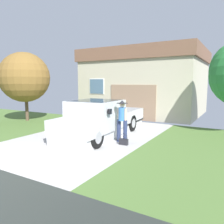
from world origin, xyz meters
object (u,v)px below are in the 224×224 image
object	(u,v)px
handbag	(124,141)
house_with_garage	(146,83)
wheeled_trash_bin	(81,110)
pickup_truck	(98,120)
front_yard_tree	(23,77)
person_with_hat	(122,120)

from	to	relation	value
handbag	house_with_garage	bearing A→B (deg)	105.96
house_with_garage	wheeled_trash_bin	world-z (taller)	house_with_garage
pickup_truck	front_yard_tree	distance (m)	6.61
person_with_hat	wheeled_trash_bin	size ratio (longest dim) A/B	1.49
wheeled_trash_bin	pickup_truck	bearing A→B (deg)	-43.57
handbag	pickup_truck	bearing A→B (deg)	158.90
house_with_garage	wheeled_trash_bin	distance (m)	5.95
person_with_hat	handbag	xyz separation A→B (m)	(0.23, -0.31, -0.79)
person_with_hat	front_yard_tree	distance (m)	7.91
front_yard_tree	pickup_truck	bearing A→B (deg)	-10.05
pickup_truck	handbag	bearing A→B (deg)	157.03
person_with_hat	pickup_truck	bearing A→B (deg)	-0.17
wheeled_trash_bin	front_yard_tree	bearing A→B (deg)	-141.09
handbag	house_with_garage	world-z (taller)	house_with_garage
front_yard_tree	person_with_hat	bearing A→B (deg)	-10.53
handbag	wheeled_trash_bin	distance (m)	6.43
pickup_truck	person_with_hat	xyz separation A→B (m)	(1.37, -0.31, 0.20)
pickup_truck	front_yard_tree	size ratio (longest dim) A/B	1.28
handbag	wheeled_trash_bin	world-z (taller)	wheeled_trash_bin
pickup_truck	wheeled_trash_bin	bearing A→B (deg)	-45.44
front_yard_tree	wheeled_trash_bin	bearing A→B (deg)	38.91
person_with_hat	wheeled_trash_bin	distance (m)	6.05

